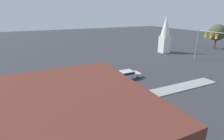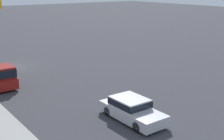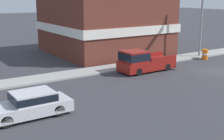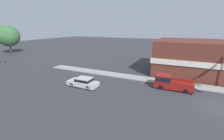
{
  "view_description": "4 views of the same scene",
  "coord_description": "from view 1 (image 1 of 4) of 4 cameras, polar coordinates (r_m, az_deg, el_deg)",
  "views": [
    {
      "loc": [
        23.77,
        2.3,
        11.38
      ],
      "look_at": [
        1.27,
        13.18,
        3.05
      ],
      "focal_mm": 28.0,
      "sensor_mm": 36.0,
      "label": 1
    },
    {
      "loc": [
        10.47,
        31.63,
        8.35
      ],
      "look_at": [
        -0.92,
        16.24,
        3.11
      ],
      "focal_mm": 50.0,
      "sensor_mm": 36.0,
      "label": 2
    },
    {
      "loc": [
        -17.82,
        22.77,
        6.71
      ],
      "look_at": [
        -0.89,
        11.66,
        1.79
      ],
      "focal_mm": 50.0,
      "sensor_mm": 36.0,
      "label": 3
    },
    {
      "loc": [
        -18.81,
        4.68,
        8.73
      ],
      "look_at": [
        -0.5,
        13.25,
        2.89
      ],
      "focal_mm": 24.0,
      "sensor_mm": 36.0,
      "label": 4
    }
  ],
  "objects": [
    {
      "name": "far_signal_assembly",
      "position": [
        46.66,
        28.19,
        9.14
      ],
      "size": [
        6.51,
        0.49,
        7.62
      ],
      "color": "gray",
      "rests_on": "ground"
    },
    {
      "name": "ground_plane",
      "position": [
        26.45,
        -28.42,
        -9.46
      ],
      "size": [
        200.0,
        200.0,
        0.0
      ],
      "primitive_type": "plane",
      "color": "#38383D"
    },
    {
      "name": "church_steeple",
      "position": [
        53.15,
        17.0,
        11.36
      ],
      "size": [
        2.68,
        2.68,
        10.63
      ],
      "color": "white",
      "rests_on": "ground"
    },
    {
      "name": "corner_brick_building",
      "position": [
        13.22,
        -16.89,
        -21.07
      ],
      "size": [
        12.46,
        12.3,
        6.31
      ],
      "color": "brown",
      "rests_on": "ground"
    },
    {
      "name": "sidewalk_curb",
      "position": [
        21.44,
        -28.82,
        -15.98
      ],
      "size": [
        2.4,
        60.0,
        0.14
      ],
      "color": "#9E9E99",
      "rests_on": "ground"
    },
    {
      "name": "backdrop_tree_left_far",
      "position": [
        65.64,
        31.13,
        10.44
      ],
      "size": [
        5.13,
        5.13,
        7.78
      ],
      "color": "#4C3823",
      "rests_on": "ground"
    },
    {
      "name": "pickup_truck_parked",
      "position": [
        23.25,
        -14.66,
        -8.85
      ],
      "size": [
        2.05,
        5.26,
        1.97
      ],
      "color": "black",
      "rests_on": "ground"
    },
    {
      "name": "car_lead",
      "position": [
        31.36,
        5.0,
        -1.46
      ],
      "size": [
        1.95,
        4.7,
        1.43
      ],
      "color": "black",
      "rests_on": "ground"
    }
  ]
}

